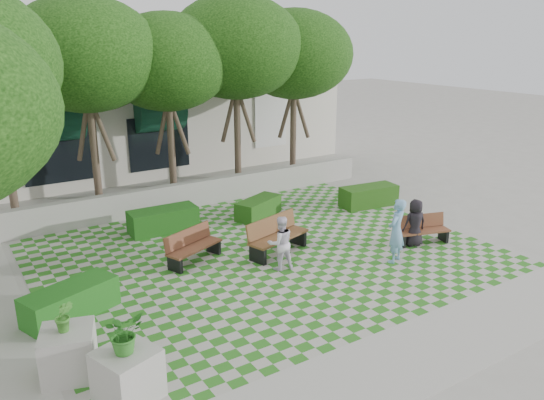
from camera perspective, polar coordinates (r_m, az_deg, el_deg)
ground at (r=14.23m, az=1.59°, el=-7.25°), size 90.00×90.00×0.00m
lawn at (r=14.99m, az=-0.57°, el=-5.89°), size 12.00×12.00×0.00m
sidewalk_south at (r=11.15m, az=15.88°, el=-15.48°), size 16.00×2.00×0.01m
retaining_wall at (r=19.17m, az=-8.90°, el=0.59°), size 15.00×0.36×0.90m
bench_east at (r=16.30m, az=15.82°, el=-3.11°), size 1.68×0.98×0.84m
bench_mid at (r=14.95m, az=0.50°, el=-3.91°), size 2.07×1.17×1.03m
bench_west at (r=14.57m, az=-8.52°, el=-4.98°), size 1.80×1.17×0.90m
hedge_east at (r=19.37m, az=10.36°, el=0.43°), size 2.16×1.06×0.73m
hedge_midright at (r=17.94m, az=-1.48°, el=-0.84°), size 1.93×1.38×0.63m
hedge_midleft at (r=16.94m, az=-11.62°, el=-2.13°), size 2.13×0.90×0.74m
hedge_west at (r=12.58m, az=-20.85°, el=-10.18°), size 2.18×1.46×0.71m
planter_front at (r=9.59m, az=-15.36°, el=-16.72°), size 1.16×1.16×1.62m
planter_back at (r=10.55m, az=-21.03°, el=-14.90°), size 1.15×1.15×1.51m
person_blue at (r=14.62m, az=13.22°, el=-3.25°), size 0.76×0.64×1.78m
person_dark at (r=15.92m, az=15.11°, el=-2.39°), size 0.78×0.61×1.41m
person_white at (r=13.85m, az=0.92°, el=-4.65°), size 0.81×0.69×1.46m
tree_row at (r=17.49m, az=-15.05°, el=14.38°), size 17.70×13.40×7.41m
building at (r=26.29m, az=-14.41°, el=9.44°), size 18.00×8.92×5.15m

